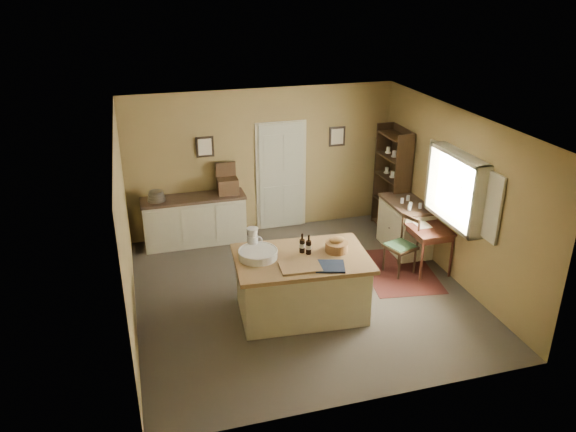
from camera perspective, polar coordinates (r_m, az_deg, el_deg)
The scene contains 16 objects.
ground at distance 8.80m, azimuth 1.40°, elevation -7.75°, with size 5.00×5.00×0.00m, color brown.
wall_back at distance 10.44m, azimuth -2.61°, elevation 5.57°, with size 5.00×0.10×2.70m, color olive.
wall_front at distance 6.11m, azimuth 8.55°, elevation -8.59°, with size 5.00×0.10×2.70m, color olive.
wall_left at distance 7.86m, azimuth -16.20°, elevation -1.63°, with size 0.10×5.00×2.70m, color olive.
wall_right at distance 9.19m, azimuth 16.56°, elevation 2.02°, with size 0.10×5.00×2.70m, color olive.
ceiling at distance 7.74m, azimuth 1.59°, elevation 9.57°, with size 5.00×5.00×0.00m, color silver.
door at distance 10.59m, azimuth -0.69°, elevation 4.17°, with size 0.97×0.06×2.11m, color #B4B39A.
framed_prints at distance 10.35m, azimuth -1.53°, elevation 7.58°, with size 2.82×0.02×0.38m.
window at distance 8.92m, azimuth 16.94°, elevation 2.71°, with size 0.25×1.99×1.12m.
work_island at distance 8.08m, azimuth 1.29°, elevation -6.83°, with size 1.97×1.36×1.20m.
sideboard at distance 10.26m, azimuth -9.43°, elevation -0.26°, with size 1.85×0.53×1.18m.
rug at distance 9.55m, azimuth 11.16°, elevation -5.49°, with size 1.10×1.60×0.01m, color #551D1B.
writing_desk at distance 9.51m, azimuth 13.70°, elevation -1.34°, with size 0.61×0.99×0.82m.
desk_chair at distance 9.32m, azimuth 11.34°, elevation -3.08°, with size 0.43×0.43×0.93m, color black, non-canonical shape.
right_cabinet at distance 10.12m, azimuth 11.83°, elevation -0.96°, with size 0.61×1.09×0.99m.
shelving_unit at distance 10.69m, azimuth 10.72°, elevation 3.59°, with size 0.34×0.90×1.99m.
Camera 1 is at (-2.26, -7.16, 4.58)m, focal length 35.00 mm.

